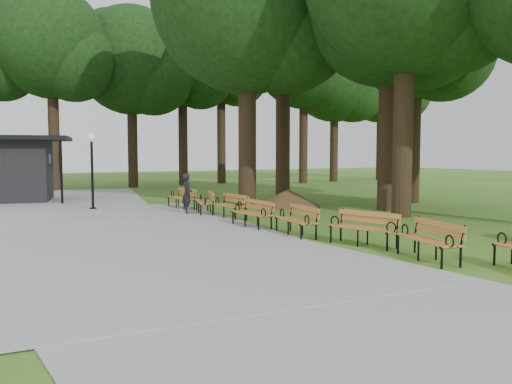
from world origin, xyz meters
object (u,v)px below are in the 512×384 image
bench_2 (363,228)px  lawn_tree_5 (417,32)px  bench_3 (295,220)px  bench_4 (251,213)px  bench_5 (229,206)px  dirt_mound (288,198)px  bench_6 (204,202)px  person (187,194)px  lawn_tree_1 (388,3)px  bench_1 (428,240)px  kiosk (7,169)px  lamp_post (92,155)px  bench_7 (181,198)px  lawn_tree_4 (283,11)px

bench_2 → lawn_tree_5: 14.15m
bench_3 → lawn_tree_5: lawn_tree_5 is taller
bench_4 → bench_5: bearing=169.5°
dirt_mound → bench_6: (-4.12, -0.70, 0.06)m
bench_2 → bench_5: bearing=168.2°
person → dirt_mound: bearing=-70.4°
bench_5 → lawn_tree_1: 10.15m
bench_1 → bench_3: same height
bench_6 → bench_4: bearing=14.7°
kiosk → bench_6: kiosk is taller
kiosk → bench_2: size_ratio=2.58×
lawn_tree_5 → lamp_post: bearing=165.1°
dirt_mound → bench_7: (-4.34, 1.28, 0.06)m
person → dirt_mound: (4.74, 0.52, -0.39)m
bench_4 → bench_6: same height
lawn_tree_5 → bench_4: bearing=-160.3°
bench_2 → bench_3: (-0.68, 2.08, 0.00)m
dirt_mound → lawn_tree_5: (6.10, -1.09, 7.37)m
lamp_post → bench_4: size_ratio=1.61×
bench_1 → bench_2: bearing=-165.5°
lamp_post → lawn_tree_1: lawn_tree_1 is taller
person → lawn_tree_1: (7.47, -2.46, 7.37)m
kiosk → bench_5: (6.64, -10.42, -1.09)m
dirt_mound → lamp_post: bearing=161.4°
bench_5 → bench_7: (-0.48, 3.69, 0.00)m
bench_4 → bench_5: same height
bench_7 → lawn_tree_1: bearing=55.6°
lawn_tree_4 → bench_5: bearing=-131.7°
bench_3 → bench_7: bearing=-169.7°
lamp_post → dirt_mound: bearing=-18.6°
kiosk → bench_2: (7.33, -16.89, -1.09)m
bench_6 → lawn_tree_5: 12.57m
bench_5 → lawn_tree_4: bearing=134.3°
lamp_post → lawn_tree_4: lawn_tree_4 is taller
bench_4 → lawn_tree_4: lawn_tree_4 is taller
bench_3 → bench_7: same height
person → bench_2: person is taller
bench_6 → lawn_tree_5: size_ratio=0.18×
lawn_tree_4 → lawn_tree_5: 7.13m
bench_2 → bench_4: 4.22m
kiosk → bench_6: bearing=-41.9°
kiosk → lawn_tree_4: lawn_tree_4 is taller
bench_4 → bench_2: bearing=11.9°
dirt_mound → lawn_tree_4: bearing=61.9°
kiosk → bench_6: size_ratio=2.58×
bench_6 → lawn_tree_4: (6.69, 5.52, 9.19)m
person → kiosk: bearing=47.3°
bench_4 → bench_7: same height
bench_6 → dirt_mound: bearing=115.6°
bench_3 → bench_7: size_ratio=1.00×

